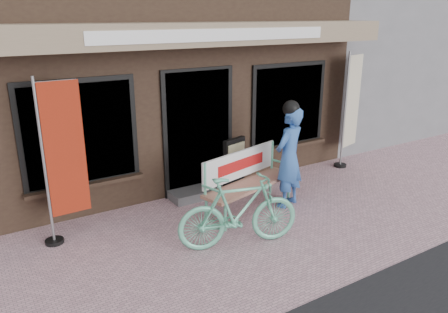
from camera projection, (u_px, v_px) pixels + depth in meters
ground at (265, 235)px, 6.31m from camera, size 70.00×70.00×0.00m
storefront at (131, 17)px, 9.39m from camera, size 7.00×6.77×6.00m
neighbor_right_near at (376, 22)px, 14.14m from camera, size 10.00×7.00×5.60m
bench at (246, 176)px, 7.00m from camera, size 1.84×0.89×0.97m
person at (289, 155)px, 7.05m from camera, size 0.71×0.58×1.77m
bicycle at (239, 211)px, 5.89m from camera, size 1.75×0.91×1.01m
nobori_red at (62, 159)px, 5.85m from camera, size 0.68×0.26×2.32m
nobori_cream at (351, 108)px, 8.95m from camera, size 0.70×0.32×2.36m
menu_stand at (234, 165)px, 7.74m from camera, size 0.50×0.23×0.98m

